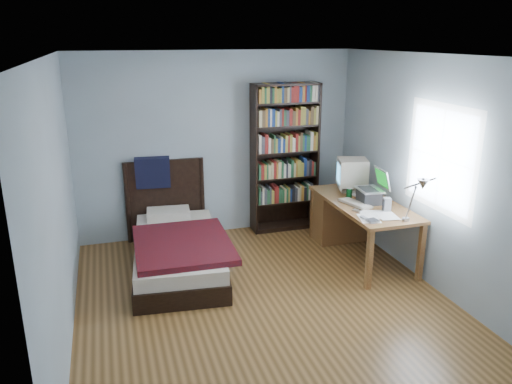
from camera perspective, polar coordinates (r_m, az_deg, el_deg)
room at (r=4.88m, az=1.30°, el=0.53°), size 4.20×4.24×2.50m
desk at (r=6.72m, az=10.16°, el=-2.46°), size 0.75×1.65×0.73m
crt_monitor at (r=6.58m, az=10.83°, el=2.17°), size 0.47×0.44×0.44m
laptop at (r=6.20m, az=12.97°, el=-0.17°), size 0.36×0.37×0.42m
desk_lamp at (r=5.22m, az=18.29°, el=0.41°), size 0.23×0.52×0.61m
keyboard at (r=6.11m, az=11.30°, el=-1.30°), size 0.28×0.46×0.04m
speaker at (r=5.94m, az=14.73°, el=-1.41°), size 0.10×0.10×0.16m
soda_can at (r=6.32m, az=10.60°, el=-0.16°), size 0.07×0.07×0.13m
mouse at (r=6.44m, az=11.18°, el=-0.32°), size 0.06×0.10×0.03m
phone_silver at (r=5.88m, az=11.46°, el=-2.11°), size 0.09×0.11×0.02m
phone_grey at (r=5.67m, az=12.23°, el=-2.88°), size 0.05×0.09×0.02m
external_drive at (r=5.59m, az=13.17°, el=-3.23°), size 0.12×0.12×0.02m
bookshelf at (r=6.99m, az=3.31°, el=3.89°), size 0.93×0.30×2.07m
bed at (r=6.11m, az=-9.08°, el=-6.10°), size 1.19×2.13×1.16m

